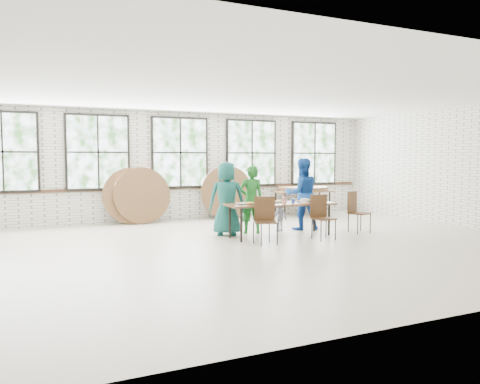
# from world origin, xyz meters

# --- Properties ---
(room) EXTENTS (12.00, 12.00, 12.00)m
(room) POSITION_xyz_m (0.00, 4.44, 1.83)
(room) COLOR beige
(room) RESTS_ON ground
(dining_table) EXTENTS (2.46, 0.99, 0.74)m
(dining_table) POSITION_xyz_m (1.17, 0.84, 0.69)
(dining_table) COLOR brown
(dining_table) RESTS_ON ground
(chair_near_left) EXTENTS (0.55, 0.54, 0.95)m
(chair_near_left) POSITION_xyz_m (0.49, 0.25, 0.56)
(chair_near_left) COLOR #482D18
(chair_near_left) RESTS_ON ground
(chair_near_right) EXTENTS (0.43, 0.42, 0.95)m
(chair_near_right) POSITION_xyz_m (1.81, 0.21, 0.56)
(chair_near_right) COLOR #482D18
(chair_near_right) RESTS_ON ground
(chair_spare) EXTENTS (0.55, 0.54, 0.95)m
(chair_spare) POSITION_xyz_m (3.07, 0.64, 0.56)
(chair_spare) COLOR #482D18
(chair_spare) RESTS_ON ground
(adult_teal) EXTENTS (0.95, 0.79, 1.65)m
(adult_teal) POSITION_xyz_m (0.17, 1.49, 0.82)
(adult_teal) COLOR #1A6358
(adult_teal) RESTS_ON ground
(adult_green) EXTENTS (0.64, 0.50, 1.56)m
(adult_green) POSITION_xyz_m (0.78, 1.49, 0.78)
(adult_green) COLOR #1B6521
(adult_green) RESTS_ON ground
(toddler) EXTENTS (0.52, 0.36, 0.75)m
(toddler) POSITION_xyz_m (1.51, 1.49, 0.37)
(toddler) COLOR #12183A
(toddler) RESTS_ON ground
(adult_blue) EXTENTS (0.96, 0.82, 1.72)m
(adult_blue) POSITION_xyz_m (2.13, 1.49, 0.86)
(adult_blue) COLOR #154499
(adult_blue) RESTS_ON ground
(storage_table) EXTENTS (1.82, 0.81, 0.74)m
(storage_table) POSITION_xyz_m (3.68, 3.93, 0.69)
(storage_table) COLOR brown
(storage_table) RESTS_ON ground
(tabletop_clutter) EXTENTS (1.96, 0.60, 0.11)m
(tabletop_clutter) POSITION_xyz_m (1.27, 0.82, 0.77)
(tabletop_clutter) COLOR black
(tabletop_clutter) RESTS_ON dining_table
(round_tops_stacked) EXTENTS (1.50, 1.50, 0.13)m
(round_tops_stacked) POSITION_xyz_m (3.68, 3.93, 0.80)
(round_tops_stacked) COLOR brown
(round_tops_stacked) RESTS_ON storage_table
(round_tops_leaning) EXTENTS (4.26, 0.44, 1.50)m
(round_tops_leaning) POSITION_xyz_m (0.01, 4.16, 0.74)
(round_tops_leaning) COLOR brown
(round_tops_leaning) RESTS_ON ground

